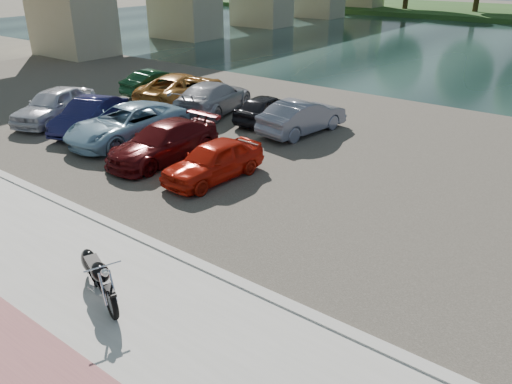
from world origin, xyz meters
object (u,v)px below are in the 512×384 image
car_0 (54,105)px  car_1 (90,115)px  car_2 (127,124)px  motorcycle (97,273)px

car_0 → car_1: size_ratio=1.07×
car_1 → car_2: size_ratio=0.80×
motorcycle → car_0: bearing=171.8°
car_0 → car_1: car_0 is taller
motorcycle → car_2: car_2 is taller
car_0 → car_2: (4.71, 0.21, -0.04)m
car_1 → motorcycle: bearing=-56.3°
motorcycle → car_1: (-9.84, 7.00, 0.16)m
motorcycle → car_0: car_0 is taller
car_0 → car_1: bearing=-15.8°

